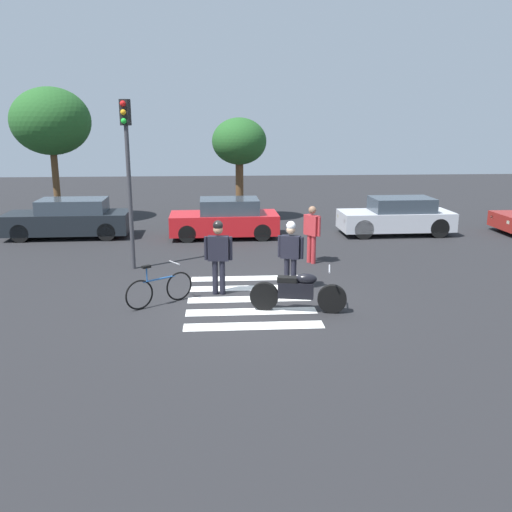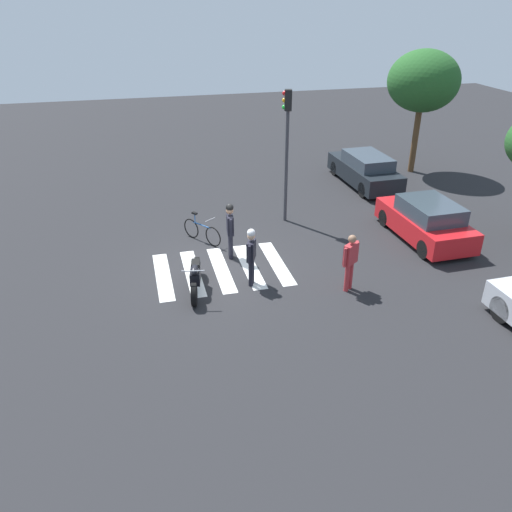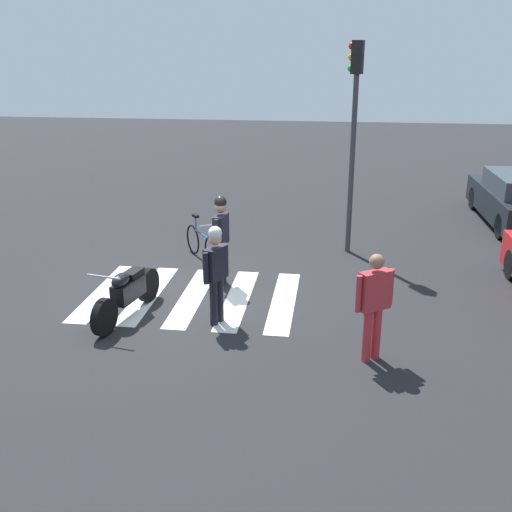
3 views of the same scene
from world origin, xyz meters
name	(u,v)px [view 3 (image 3 of 3)]	position (x,y,z in m)	size (l,w,h in m)	color
ground_plane	(192,297)	(0.00, 0.00, 0.00)	(60.00, 60.00, 0.00)	#232326
police_motorcycle	(127,293)	(1.05, -0.93, 0.46)	(2.18, 0.72, 1.05)	black
leaning_bicycle	(202,244)	(-2.13, -0.27, 0.39)	(1.46, 1.07, 1.01)	black
officer_on_foot	(221,233)	(-0.73, 0.46, 1.10)	(0.69, 0.25, 1.87)	black
officer_by_motorcycle	(216,268)	(1.09, 0.71, 1.03)	(0.62, 0.38, 1.79)	black
pedestrian_bystander	(374,300)	(2.08, 3.36, 1.00)	(0.45, 0.58, 1.75)	#B22D33
crosswalk_stripes	(192,296)	(0.00, 0.00, 0.00)	(2.98, 4.05, 0.01)	silver
traffic_light_pole	(354,117)	(-3.23, 3.04, 3.18)	(0.29, 0.35, 4.79)	#38383D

